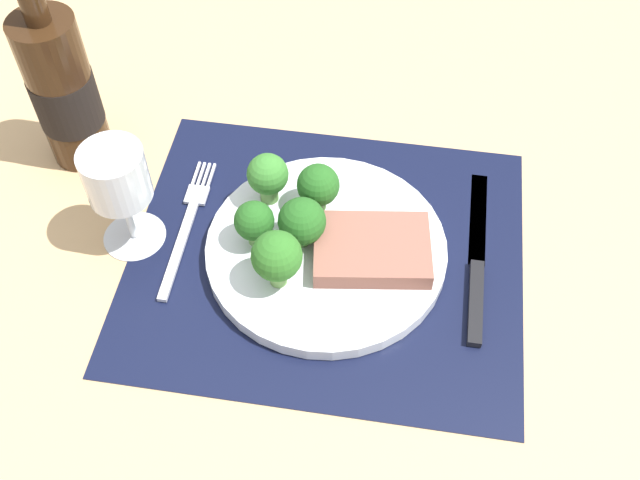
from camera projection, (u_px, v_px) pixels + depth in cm
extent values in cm
cube|color=tan|center=(326.00, 264.00, 81.93)|extent=(140.00, 110.00, 3.00)
cube|color=black|center=(326.00, 255.00, 80.62)|extent=(41.49, 35.89, 0.30)
cylinder|color=silver|center=(326.00, 250.00, 79.86)|extent=(25.43, 25.43, 1.60)
cube|color=#8C5647|center=(372.00, 249.00, 77.62)|extent=(12.98, 10.07, 2.09)
cylinder|color=#5B8942|center=(256.00, 236.00, 78.92)|extent=(1.60, 1.60, 1.63)
sphere|color=#235B1E|center=(254.00, 221.00, 76.86)|extent=(4.19, 4.19, 4.19)
cylinder|color=#6B994C|center=(278.00, 275.00, 75.60)|extent=(1.75, 1.75, 2.19)
sphere|color=#2D6B23|center=(277.00, 256.00, 73.01)|extent=(5.09, 5.09, 5.09)
cylinder|color=#5B8942|center=(269.00, 192.00, 82.36)|extent=(2.00, 2.00, 2.02)
sphere|color=#387A2D|center=(268.00, 174.00, 80.04)|extent=(4.49, 4.49, 4.49)
cylinder|color=#5B8942|center=(302.00, 240.00, 78.70)|extent=(1.43, 1.43, 1.47)
sphere|color=#235B1E|center=(301.00, 223.00, 76.44)|extent=(4.97, 4.97, 4.97)
cylinder|color=#5B8942|center=(318.00, 202.00, 81.75)|extent=(1.71, 1.71, 1.67)
sphere|color=#235B1E|center=(318.00, 185.00, 79.54)|extent=(4.57, 4.57, 4.57)
cube|color=silver|center=(179.00, 250.00, 80.56)|extent=(1.00, 13.00, 0.50)
cube|color=silver|center=(197.00, 195.00, 85.23)|extent=(2.40, 2.60, 0.40)
cube|color=silver|center=(196.00, 174.00, 87.17)|extent=(0.30, 3.60, 0.35)
cube|color=silver|center=(201.00, 175.00, 87.11)|extent=(0.30, 3.60, 0.35)
cube|color=silver|center=(206.00, 175.00, 87.06)|extent=(0.30, 3.60, 0.35)
cube|color=silver|center=(211.00, 176.00, 87.00)|extent=(0.30, 3.60, 0.35)
cube|color=black|center=(476.00, 302.00, 76.37)|extent=(1.40, 10.00, 0.80)
cube|color=silver|center=(478.00, 217.00, 83.46)|extent=(1.80, 13.00, 0.30)
cylinder|color=#331E0F|center=(64.00, 92.00, 82.80)|extent=(7.04, 7.04, 18.52)
cylinder|color=black|center=(66.00, 98.00, 83.53)|extent=(7.18, 7.18, 6.48)
cylinder|color=silver|center=(135.00, 236.00, 82.14)|extent=(6.77, 6.77, 0.40)
cylinder|color=silver|center=(128.00, 215.00, 79.31)|extent=(0.80, 0.80, 6.71)
cylinder|color=silver|center=(115.00, 175.00, 74.32)|extent=(6.53, 6.53, 5.85)
cylinder|color=tan|center=(120.00, 188.00, 75.87)|extent=(5.74, 5.74, 1.94)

